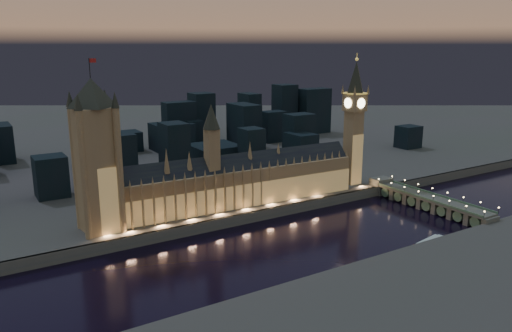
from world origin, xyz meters
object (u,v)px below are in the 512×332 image
victoria_tower (96,148)px  elizabeth_tower (354,112)px  palace_of_westminster (236,181)px  river_boat (430,244)px  westminster_bridge (425,201)px

victoria_tower → elizabeth_tower: bearing=0.0°
palace_of_westminster → victoria_tower: (-101.01, 0.17, 36.38)m
victoria_tower → river_boat: (177.14, -119.92, -61.19)m
palace_of_westminster → westminster_bridge: 152.30m
victoria_tower → river_boat: bearing=-34.1°
palace_of_westminster → victoria_tower: victoria_tower is taller
palace_of_westminster → elizabeth_tower: bearing=0.1°
victoria_tower → elizabeth_tower: elizabeth_tower is taller
elizabeth_tower → palace_of_westminster: bearing=-179.9°
palace_of_westminster → river_boat: 144.05m
elizabeth_tower → victoria_tower: bearing=-180.0°
elizabeth_tower → river_boat: elizabeth_tower is taller
elizabeth_tower → river_boat: size_ratio=2.46×
palace_of_westminster → elizabeth_tower: (116.99, 0.18, 44.05)m
westminster_bridge → victoria_tower: bearing=164.6°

